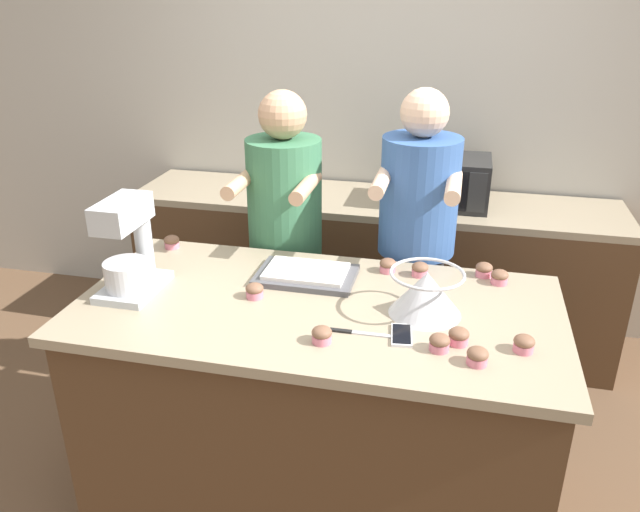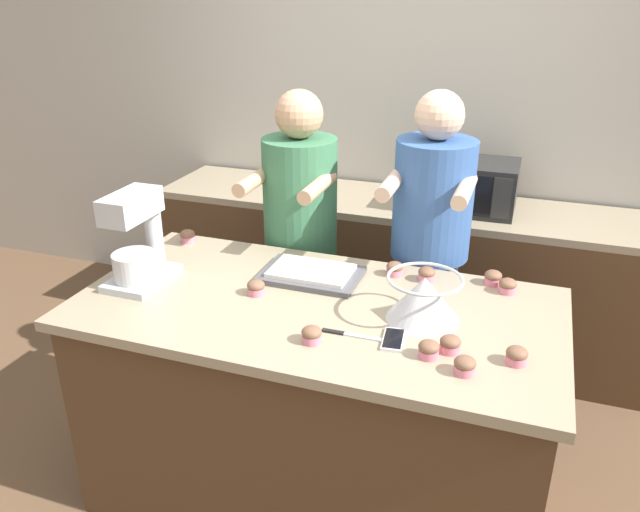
% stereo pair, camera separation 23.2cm
% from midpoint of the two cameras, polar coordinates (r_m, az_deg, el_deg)
% --- Properties ---
extents(ground_plane, '(16.00, 16.00, 0.00)m').
position_cam_midpoint_polar(ground_plane, '(2.91, -2.66, -20.70)').
color(ground_plane, brown).
extents(back_wall, '(10.00, 0.06, 2.70)m').
position_cam_midpoint_polar(back_wall, '(3.82, 4.10, 13.34)').
color(back_wall, '#B2ADA3').
rests_on(back_wall, ground_plane).
extents(island_counter, '(1.83, 0.92, 0.92)m').
position_cam_midpoint_polar(island_counter, '(2.61, -2.85, -13.42)').
color(island_counter, '#4C331E').
rests_on(island_counter, ground_plane).
extents(back_counter, '(2.80, 0.60, 0.90)m').
position_cam_midpoint_polar(back_counter, '(3.77, 2.83, -1.23)').
color(back_counter, '#4C331E').
rests_on(back_counter, ground_plane).
extents(person_left, '(0.36, 0.52, 1.61)m').
position_cam_midpoint_polar(person_left, '(3.04, -5.35, 0.44)').
color(person_left, '#33384C').
rests_on(person_left, ground_plane).
extents(person_right, '(0.36, 0.51, 1.64)m').
position_cam_midpoint_polar(person_right, '(2.91, 6.42, -0.37)').
color(person_right, '#232328').
rests_on(person_right, ground_plane).
extents(stand_mixer, '(0.20, 0.30, 0.38)m').
position_cam_midpoint_polar(stand_mixer, '(2.53, -19.63, 0.30)').
color(stand_mixer, '#B2B7BC').
rests_on(stand_mixer, island_counter).
extents(mixing_bowl, '(0.27, 0.27, 0.17)m').
position_cam_midpoint_polar(mixing_bowl, '(2.27, 6.81, -3.34)').
color(mixing_bowl, '#BCBCC1').
rests_on(mixing_bowl, island_counter).
extents(baking_tray, '(0.40, 0.27, 0.04)m').
position_cam_midpoint_polar(baking_tray, '(2.56, -3.87, -1.73)').
color(baking_tray, '#4C4C51').
rests_on(baking_tray, island_counter).
extents(microwave_oven, '(0.46, 0.36, 0.27)m').
position_cam_midpoint_polar(microwave_oven, '(3.52, 9.64, 6.74)').
color(microwave_oven, black).
rests_on(microwave_oven, back_counter).
extents(cell_phone, '(0.09, 0.15, 0.01)m').
position_cam_midpoint_polar(cell_phone, '(2.16, 4.42, -7.31)').
color(cell_phone, silver).
rests_on(cell_phone, island_counter).
extents(knife, '(0.22, 0.02, 0.01)m').
position_cam_midpoint_polar(knife, '(2.17, 0.28, -7.11)').
color(knife, '#BCBCC1').
rests_on(knife, island_counter).
extents(cupcake_0, '(0.07, 0.07, 0.06)m').
position_cam_midpoint_polar(cupcake_0, '(2.57, 13.65, -1.93)').
color(cupcake_0, '#D17084').
rests_on(cupcake_0, island_counter).
extents(cupcake_1, '(0.07, 0.07, 0.06)m').
position_cam_midpoint_polar(cupcake_1, '(2.42, -8.73, -3.19)').
color(cupcake_1, '#D17084').
rests_on(cupcake_1, island_counter).
extents(cupcake_2, '(0.07, 0.07, 0.06)m').
position_cam_midpoint_polar(cupcake_2, '(2.13, 15.21, -7.82)').
color(cupcake_2, '#D17084').
rests_on(cupcake_2, island_counter).
extents(cupcake_3, '(0.07, 0.07, 0.06)m').
position_cam_midpoint_polar(cupcake_3, '(2.13, 9.53, -7.33)').
color(cupcake_3, '#D17084').
rests_on(cupcake_3, island_counter).
extents(cupcake_4, '(0.07, 0.07, 0.06)m').
position_cam_midpoint_polar(cupcake_4, '(2.11, -3.01, -7.29)').
color(cupcake_4, '#D17084').
rests_on(cupcake_4, island_counter).
extents(cupcake_5, '(0.07, 0.07, 0.06)m').
position_cam_midpoint_polar(cupcake_5, '(2.08, 7.75, -7.93)').
color(cupcake_5, '#D17084').
rests_on(cupcake_5, island_counter).
extents(cupcake_6, '(0.07, 0.07, 0.06)m').
position_cam_midpoint_polar(cupcake_6, '(2.61, 3.70, -0.92)').
color(cupcake_6, '#D17084').
rests_on(cupcake_6, island_counter).
extents(cupcake_7, '(0.07, 0.07, 0.06)m').
position_cam_midpoint_polar(cupcake_7, '(2.59, 6.61, -1.27)').
color(cupcake_7, '#D17084').
rests_on(cupcake_7, island_counter).
extents(cupcake_8, '(0.07, 0.07, 0.06)m').
position_cam_midpoint_polar(cupcake_8, '(2.63, 12.35, -1.28)').
color(cupcake_8, '#D17084').
rests_on(cupcake_8, island_counter).
extents(cupcake_9, '(0.07, 0.07, 0.06)m').
position_cam_midpoint_polar(cupcake_9, '(2.03, 11.04, -9.07)').
color(cupcake_9, '#D17084').
rests_on(cupcake_9, island_counter).
extents(cupcake_10, '(0.07, 0.07, 0.06)m').
position_cam_midpoint_polar(cupcake_10, '(2.95, -15.62, 1.21)').
color(cupcake_10, '#D17084').
rests_on(cupcake_10, island_counter).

